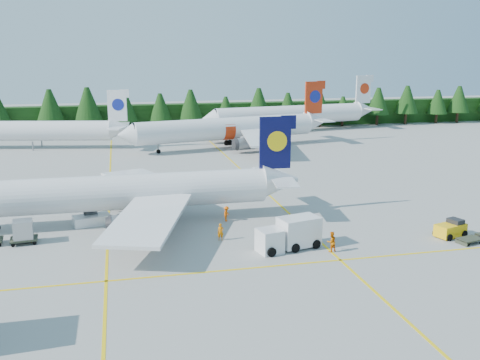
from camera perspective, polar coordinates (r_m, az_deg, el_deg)
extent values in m
plane|color=#9B9C96|center=(51.65, 1.82, -6.68)|extent=(320.00, 320.00, 0.00)
cube|color=yellow|center=(69.24, -13.78, -1.86)|extent=(0.25, 120.00, 0.01)
cube|color=yellow|center=(71.63, 2.41, -0.98)|extent=(0.25, 120.00, 0.01)
cube|color=yellow|center=(46.27, 3.73, -9.14)|extent=(80.00, 0.25, 0.01)
cube|color=black|center=(130.36, -7.40, 6.72)|extent=(220.00, 4.00, 6.00)
cylinder|color=silver|center=(57.96, -13.01, -1.31)|extent=(31.92, 3.86, 3.75)
cube|color=#070937|center=(59.37, 3.76, 3.98)|extent=(3.57, 0.34, 5.82)
cube|color=silver|center=(65.87, -10.55, 0.05)|extent=(9.67, 15.12, 1.06)
cylinder|color=slate|center=(63.69, -12.08, -1.69)|extent=(3.20, 1.98, 1.97)
cube|color=silver|center=(50.47, -9.77, -3.99)|extent=(9.74, 15.13, 1.06)
cylinder|color=slate|center=(53.23, -11.89, -4.65)|extent=(3.20, 1.98, 1.97)
cylinder|color=silver|center=(102.52, -1.45, 5.50)|extent=(35.75, 11.49, 4.19)
cone|color=silver|center=(96.57, -12.04, 4.73)|extent=(3.74, 4.71, 4.19)
cube|color=#BB290C|center=(111.07, 7.87, 8.71)|extent=(3.97, 1.19, 6.50)
cube|color=silver|center=(111.95, -1.79, 5.84)|extent=(13.31, 16.77, 1.19)
cylinder|color=slate|center=(108.77, -2.21, 4.83)|extent=(3.94, 2.89, 2.20)
cube|color=silver|center=(95.97, 2.41, 4.58)|extent=(7.91, 16.30, 1.19)
cylinder|color=slate|center=(97.79, 0.55, 3.89)|extent=(3.94, 2.89, 2.20)
cylinder|color=slate|center=(98.43, -8.70, 3.33)|extent=(0.25, 0.25, 1.78)
cylinder|color=silver|center=(110.02, -21.85, 4.90)|extent=(32.32, 10.14, 3.79)
cube|color=silver|center=(104.67, -12.97, 7.74)|extent=(3.59, 1.04, 5.87)
cylinder|color=silver|center=(125.66, 5.35, 6.93)|extent=(36.84, 9.99, 4.31)
cone|color=silver|center=(117.97, -3.31, 6.56)|extent=(3.65, 4.73, 4.31)
cube|color=silver|center=(135.45, 13.02, 9.40)|extent=(4.10, 1.01, 6.68)
cylinder|color=slate|center=(120.35, -0.61, 5.26)|extent=(0.26, 0.26, 1.72)
cube|color=silver|center=(58.95, -15.53, -4.12)|extent=(4.16, 2.84, 0.99)
cube|color=slate|center=(60.22, -15.97, -2.22)|extent=(2.27, 3.84, 2.68)
cube|color=slate|center=(61.65, -16.36, -0.72)|extent=(1.84, 1.44, 0.11)
cube|color=silver|center=(48.95, 3.19, -6.50)|extent=(2.48, 2.48, 2.17)
cube|color=black|center=(48.78, 3.20, -5.93)|extent=(2.16, 2.31, 0.93)
cube|color=silver|center=(50.31, 6.29, -5.45)|extent=(4.14, 3.06, 2.69)
cube|color=yellow|center=(56.95, 21.52, -4.97)|extent=(3.38, 2.43, 1.19)
cube|color=black|center=(57.23, 22.00, -4.13)|extent=(1.44, 1.66, 0.54)
cube|color=#363A2A|center=(55.84, 23.30, -5.80)|extent=(2.51, 1.88, 0.13)
cube|color=#363A2A|center=(55.32, -22.05, -5.83)|extent=(2.66, 2.17, 0.16)
cube|color=#A8AAAC|center=(55.03, -22.13, -4.89)|extent=(1.91, 1.86, 1.74)
imported|color=orange|center=(52.01, -2.08, -5.56)|extent=(0.67, 0.49, 1.69)
imported|color=orange|center=(49.73, 9.72, -6.51)|extent=(1.09, 0.95, 1.92)
imported|color=#F95805|center=(57.78, -1.45, -3.62)|extent=(0.78, 0.83, 1.67)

